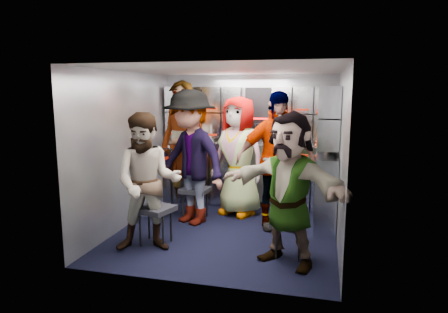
% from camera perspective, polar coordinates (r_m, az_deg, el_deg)
% --- Properties ---
extents(floor, '(3.00, 3.00, 0.00)m').
position_cam_1_polar(floor, '(5.39, 0.48, -10.59)').
color(floor, black).
rests_on(floor, ground).
extents(wall_back, '(2.80, 0.04, 2.10)m').
position_cam_1_polar(wall_back, '(6.58, 3.57, 2.47)').
color(wall_back, '#969BA4').
rests_on(wall_back, ground).
extents(wall_left, '(0.04, 3.00, 2.10)m').
position_cam_1_polar(wall_left, '(5.62, -13.52, 1.03)').
color(wall_left, '#969BA4').
rests_on(wall_left, ground).
extents(wall_right, '(0.04, 3.00, 2.10)m').
position_cam_1_polar(wall_right, '(4.99, 16.31, -0.13)').
color(wall_right, '#969BA4').
rests_on(wall_right, ground).
extents(ceiling, '(2.80, 3.00, 0.02)m').
position_cam_1_polar(ceiling, '(5.07, 0.51, 12.30)').
color(ceiling, silver).
rests_on(ceiling, wall_back).
extents(cart_bank_back, '(2.68, 0.38, 0.99)m').
position_cam_1_polar(cart_bank_back, '(6.47, 3.18, -2.63)').
color(cart_bank_back, '#A7AEB8').
rests_on(cart_bank_back, ground).
extents(cart_bank_left, '(0.38, 0.76, 0.99)m').
position_cam_1_polar(cart_bank_left, '(6.13, -9.16, -3.42)').
color(cart_bank_left, '#A7AEB8').
rests_on(cart_bank_left, ground).
extents(counter, '(2.68, 0.42, 0.03)m').
position_cam_1_polar(counter, '(6.38, 3.22, 1.94)').
color(counter, '#B7BABF').
rests_on(counter, cart_bank_back).
extents(locker_bank_back, '(2.68, 0.28, 0.82)m').
position_cam_1_polar(locker_bank_back, '(6.40, 3.36, 6.23)').
color(locker_bank_back, '#A7AEB8').
rests_on(locker_bank_back, wall_back).
extents(locker_bank_right, '(0.28, 1.00, 0.82)m').
position_cam_1_polar(locker_bank_right, '(5.64, 14.74, 5.50)').
color(locker_bank_right, '#A7AEB8').
rests_on(locker_bank_right, wall_right).
extents(right_cabinet, '(0.28, 1.20, 1.00)m').
position_cam_1_polar(right_cabinet, '(5.69, 14.33, -4.56)').
color(right_cabinet, '#A7AEB8').
rests_on(right_cabinet, ground).
extents(coffee_niche, '(0.46, 0.16, 0.84)m').
position_cam_1_polar(coffee_niche, '(6.42, 5.04, 6.05)').
color(coffee_niche, black).
rests_on(coffee_niche, wall_back).
extents(red_latch_strip, '(2.60, 0.02, 0.03)m').
position_cam_1_polar(red_latch_strip, '(6.21, 2.86, 0.47)').
color(red_latch_strip, '#AD1906').
rests_on(red_latch_strip, cart_bank_back).
extents(jump_seat_near_left, '(0.48, 0.47, 0.47)m').
position_cam_1_polar(jump_seat_near_left, '(4.91, -9.79, -7.66)').
color(jump_seat_near_left, black).
rests_on(jump_seat_near_left, ground).
extents(jump_seat_mid_left, '(0.41, 0.40, 0.45)m').
position_cam_1_polar(jump_seat_mid_left, '(5.79, -4.17, -5.03)').
color(jump_seat_mid_left, black).
rests_on(jump_seat_mid_left, ground).
extents(jump_seat_center, '(0.49, 0.48, 0.44)m').
position_cam_1_polar(jump_seat_center, '(6.18, 2.40, -4.17)').
color(jump_seat_center, black).
rests_on(jump_seat_center, ground).
extents(jump_seat_mid_right, '(0.39, 0.37, 0.42)m').
position_cam_1_polar(jump_seat_mid_right, '(5.65, 7.49, -5.80)').
color(jump_seat_mid_right, black).
rests_on(jump_seat_mid_right, ground).
extents(jump_seat_near_right, '(0.43, 0.41, 0.40)m').
position_cam_1_polar(jump_seat_near_right, '(4.56, 9.24, -9.85)').
color(jump_seat_near_right, black).
rests_on(jump_seat_near_right, ground).
extents(attendant_standing, '(0.82, 0.64, 1.99)m').
position_cam_1_polar(attendant_standing, '(6.04, -5.99, 1.30)').
color(attendant_standing, black).
rests_on(attendant_standing, ground).
extents(attendant_arc_a, '(0.93, 0.82, 1.61)m').
position_cam_1_polar(attendant_arc_a, '(4.65, -10.82, -3.71)').
color(attendant_arc_a, black).
rests_on(attendant_arc_a, ground).
extents(attendant_arc_b, '(1.38, 1.17, 1.86)m').
position_cam_1_polar(attendant_arc_b, '(5.52, -4.81, -0.16)').
color(attendant_arc_b, black).
rests_on(attendant_arc_b, ground).
extents(attendant_arc_c, '(1.01, 0.84, 1.76)m').
position_cam_1_polar(attendant_arc_c, '(5.91, 2.08, 0.03)').
color(attendant_arc_c, black).
rests_on(attendant_arc_c, ground).
extents(attendant_arc_d, '(1.17, 0.80, 1.84)m').
position_cam_1_polar(attendant_arc_d, '(5.35, 7.40, -0.59)').
color(attendant_arc_d, black).
rests_on(attendant_arc_d, ground).
extents(attendant_arc_e, '(1.58, 1.13, 1.64)m').
position_cam_1_polar(attendant_arc_e, '(4.25, 9.19, -4.63)').
color(attendant_arc_e, black).
rests_on(attendant_arc_e, ground).
extents(bottle_left, '(0.07, 0.07, 0.27)m').
position_cam_1_polar(bottle_left, '(6.44, -1.77, 3.36)').
color(bottle_left, white).
rests_on(bottle_left, counter).
extents(bottle_mid, '(0.07, 0.07, 0.23)m').
position_cam_1_polar(bottle_mid, '(6.38, 0.42, 3.13)').
color(bottle_mid, white).
rests_on(bottle_mid, counter).
extents(bottle_right, '(0.06, 0.06, 0.27)m').
position_cam_1_polar(bottle_right, '(6.25, 6.72, 3.14)').
color(bottle_right, white).
rests_on(bottle_right, counter).
extents(cup_left, '(0.09, 0.09, 0.09)m').
position_cam_1_polar(cup_left, '(6.46, -2.22, 2.58)').
color(cup_left, beige).
rests_on(cup_left, counter).
extents(cup_right, '(0.07, 0.07, 0.11)m').
position_cam_1_polar(cup_right, '(6.20, 14.54, 2.06)').
color(cup_right, beige).
rests_on(cup_right, counter).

